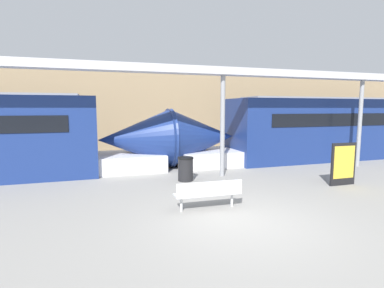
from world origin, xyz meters
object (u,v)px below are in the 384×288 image
object	(u,v)px
poster_board	(343,164)
bench_near	(208,192)
trash_bin	(186,169)
support_column_near	(223,126)
train_left	(342,129)
support_column_far	(360,124)

from	to	relation	value
poster_board	bench_near	bearing A→B (deg)	-169.72
trash_bin	support_column_near	size ratio (longest dim) A/B	0.22
train_left	poster_board	distance (m)	6.90
bench_near	trash_bin	world-z (taller)	trash_bin
train_left	support_column_far	xyz separation A→B (m)	(-1.35, -2.39, 0.43)
bench_near	poster_board	world-z (taller)	poster_board
train_left	bench_near	xyz separation A→B (m)	(-10.04, -5.93, -1.03)
support_column_near	support_column_far	size ratio (longest dim) A/B	1.00
bench_near	support_column_far	size ratio (longest dim) A/B	0.46
poster_board	support_column_near	bearing A→B (deg)	142.77
train_left	support_column_far	distance (m)	2.78
bench_near	poster_board	distance (m)	5.42
trash_bin	support_column_near	xyz separation A→B (m)	(1.58, 0.31, 1.50)
bench_near	support_column_near	xyz separation A→B (m)	(1.93, 3.54, 1.47)
train_left	support_column_near	xyz separation A→B (m)	(-8.11, -2.39, 0.43)
train_left	trash_bin	distance (m)	10.12
bench_near	trash_bin	xyz separation A→B (m)	(0.34, 3.23, -0.04)
trash_bin	poster_board	size ratio (longest dim) A/B	0.59
support_column_far	bench_near	bearing A→B (deg)	-157.83
poster_board	support_column_far	world-z (taller)	support_column_far
bench_near	trash_bin	size ratio (longest dim) A/B	2.03
bench_near	trash_bin	bearing A→B (deg)	85.42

